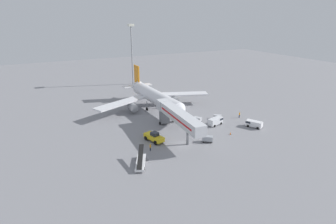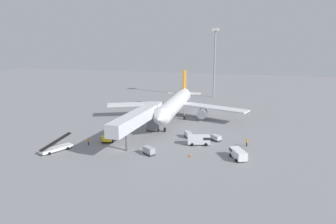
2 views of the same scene
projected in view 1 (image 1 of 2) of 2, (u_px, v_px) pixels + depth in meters
ground_plane at (184, 145)px, 67.92m from camera, size 300.00×300.00×0.00m
airplane_at_gate at (154, 97)px, 91.53m from camera, size 41.02×38.01×12.62m
jet_bridge at (177, 115)px, 72.10m from camera, size 4.70×23.25×7.11m
pushback_tug at (154, 137)px, 69.51m from camera, size 3.70×6.11×2.55m
belt_loader_truck at (141, 162)px, 58.63m from camera, size 4.65×6.92×3.23m
service_van_near_left at (216, 121)px, 79.97m from camera, size 5.12×3.10×2.09m
service_van_mid_right at (254, 124)px, 78.38m from camera, size 3.72×4.79×1.83m
baggage_cart_outer_left at (207, 139)px, 69.21m from camera, size 2.80×2.54×1.56m
baggage_cart_outer_right at (198, 119)px, 82.39m from camera, size 2.19×2.55×1.41m
baggage_cart_far_center at (217, 117)px, 84.57m from camera, size 2.54×2.45×1.32m
ground_crew_worker_foreground at (150, 147)px, 64.83m from camera, size 0.42×0.42×1.76m
ground_crew_worker_midground at (239, 115)px, 85.62m from camera, size 0.46×0.46×1.83m
safety_cone_alpha at (230, 133)px, 73.76m from camera, size 0.43×0.43×0.65m
apron_light_mast at (132, 43)px, 121.67m from camera, size 2.40×2.40×26.28m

